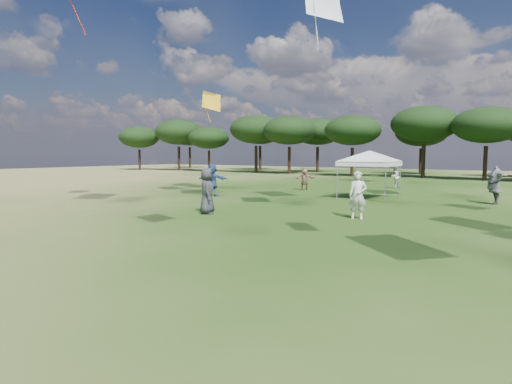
% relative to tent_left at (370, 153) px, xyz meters
% --- Properties ---
extents(tent_left, '(5.76, 5.76, 2.99)m').
position_rel_tent_left_xyz_m(tent_left, '(0.00, 0.00, 0.00)').
color(tent_left, gray).
rests_on(tent_left, ground).
extents(festival_crowd, '(31.42, 21.27, 1.93)m').
position_rel_tent_left_xyz_m(festival_crowd, '(5.97, 0.64, -1.66)').
color(festival_crowd, olive).
rests_on(festival_crowd, ground).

